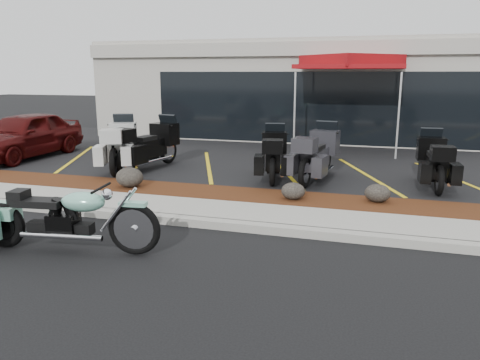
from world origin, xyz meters
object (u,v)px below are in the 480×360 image
(parked_car, at_px, (24,135))
(popup_canopy, at_px, (351,64))
(touring_white, at_px, (124,139))
(traffic_cone, at_px, (272,147))
(hero_cruiser, at_px, (134,221))

(parked_car, xyz_separation_m, popup_canopy, (9.58, 4.68, 2.19))
(touring_white, relative_size, traffic_cone, 6.02)
(touring_white, bearing_deg, popup_canopy, -73.51)
(parked_car, relative_size, popup_canopy, 1.00)
(touring_white, height_order, traffic_cone, touring_white)
(parked_car, height_order, traffic_cone, parked_car)
(hero_cruiser, distance_m, popup_canopy, 11.22)
(hero_cruiser, xyz_separation_m, parked_car, (-7.13, 5.98, 0.31))
(touring_white, distance_m, traffic_cone, 4.80)
(hero_cruiser, relative_size, touring_white, 1.24)
(touring_white, xyz_separation_m, parked_car, (-3.53, 0.02, -0.02))
(hero_cruiser, height_order, parked_car, parked_car)
(touring_white, height_order, popup_canopy, popup_canopy)
(touring_white, distance_m, parked_car, 3.53)
(touring_white, relative_size, parked_car, 0.60)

